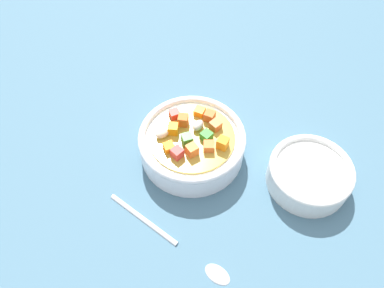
# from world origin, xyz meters

# --- Properties ---
(ground_plane) EXTENTS (1.40, 1.40, 0.02)m
(ground_plane) POSITION_xyz_m (0.00, 0.00, -0.01)
(ground_plane) COLOR #42667A
(soup_bowl_main) EXTENTS (0.16, 0.16, 0.06)m
(soup_bowl_main) POSITION_xyz_m (-0.00, -0.00, 0.03)
(soup_bowl_main) COLOR white
(soup_bowl_main) RESTS_ON ground_plane
(spoon) EXTENTS (0.04, 0.21, 0.01)m
(spoon) POSITION_xyz_m (0.14, 0.06, 0.00)
(spoon) COLOR silver
(spoon) RESTS_ON ground_plane
(side_bowl_small) EXTENTS (0.12, 0.12, 0.04)m
(side_bowl_small) POSITION_xyz_m (-0.04, 0.18, 0.02)
(side_bowl_small) COLOR white
(side_bowl_small) RESTS_ON ground_plane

